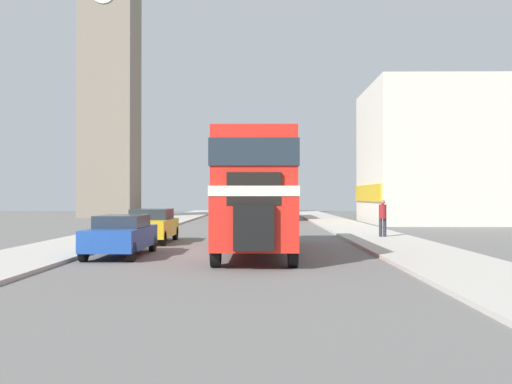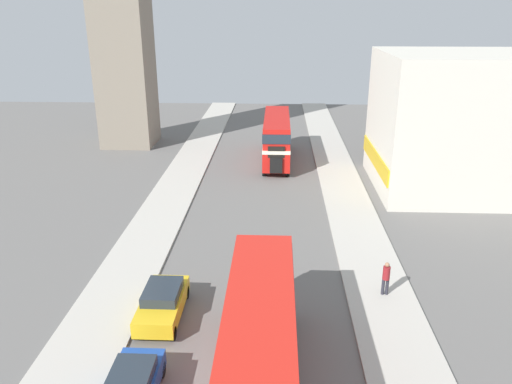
{
  "view_description": "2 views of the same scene",
  "coord_description": "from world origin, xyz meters",
  "px_view_note": "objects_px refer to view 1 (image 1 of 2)",
  "views": [
    {
      "loc": [
        1.09,
        -20.74,
        2.07
      ],
      "look_at": [
        0.85,
        0.26,
        2.24
      ],
      "focal_mm": 40.0,
      "sensor_mm": 36.0,
      "label": 1
    },
    {
      "loc": [
        1.38,
        -15.14,
        13.86
      ],
      "look_at": [
        0.0,
        16.22,
        2.12
      ],
      "focal_mm": 35.0,
      "sensor_mm": 36.0,
      "label": 2
    }
  ],
  "objects_px": {
    "double_decker_bus": "(256,186)",
    "car_parked_mid": "(151,225)",
    "pedestrian_walking": "(383,216)",
    "bus_distant": "(265,191)",
    "car_parked_near": "(121,235)",
    "church_tower": "(110,40)"
  },
  "relations": [
    {
      "from": "double_decker_bus",
      "to": "car_parked_mid",
      "type": "relative_size",
      "value": 2.48
    },
    {
      "from": "pedestrian_walking",
      "to": "bus_distant",
      "type": "bearing_deg",
      "value": 103.49
    },
    {
      "from": "car_parked_near",
      "to": "car_parked_mid",
      "type": "height_order",
      "value": "car_parked_mid"
    },
    {
      "from": "church_tower",
      "to": "car_parked_near",
      "type": "bearing_deg",
      "value": -74.37
    },
    {
      "from": "bus_distant",
      "to": "car_parked_near",
      "type": "relative_size",
      "value": 2.5
    },
    {
      "from": "double_decker_bus",
      "to": "car_parked_mid",
      "type": "bearing_deg",
      "value": 136.3
    },
    {
      "from": "car_parked_mid",
      "to": "pedestrian_walking",
      "type": "xyz_separation_m",
      "value": [
        10.84,
        2.26,
        0.36
      ]
    },
    {
      "from": "bus_distant",
      "to": "car_parked_near",
      "type": "height_order",
      "value": "bus_distant"
    },
    {
      "from": "double_decker_bus",
      "to": "church_tower",
      "type": "relative_size",
      "value": 0.3
    },
    {
      "from": "car_parked_near",
      "to": "church_tower",
      "type": "bearing_deg",
      "value": 105.63
    },
    {
      "from": "car_parked_mid",
      "to": "church_tower",
      "type": "bearing_deg",
      "value": 108.2
    },
    {
      "from": "double_decker_bus",
      "to": "car_parked_near",
      "type": "distance_m",
      "value": 5.12
    },
    {
      "from": "car_parked_mid",
      "to": "church_tower",
      "type": "relative_size",
      "value": 0.12
    },
    {
      "from": "bus_distant",
      "to": "car_parked_mid",
      "type": "xyz_separation_m",
      "value": [
        -5.22,
        -25.71,
        -1.75
      ]
    },
    {
      "from": "double_decker_bus",
      "to": "pedestrian_walking",
      "type": "relative_size",
      "value": 5.85
    },
    {
      "from": "bus_distant",
      "to": "double_decker_bus",
      "type": "bearing_deg",
      "value": -90.88
    },
    {
      "from": "pedestrian_walking",
      "to": "double_decker_bus",
      "type": "bearing_deg",
      "value": -131.86
    },
    {
      "from": "car_parked_near",
      "to": "car_parked_mid",
      "type": "xyz_separation_m",
      "value": [
        -0.08,
        5.76,
        0.04
      ]
    },
    {
      "from": "pedestrian_walking",
      "to": "church_tower",
      "type": "relative_size",
      "value": 0.05
    },
    {
      "from": "pedestrian_walking",
      "to": "church_tower",
      "type": "distance_m",
      "value": 39.61
    },
    {
      "from": "double_decker_bus",
      "to": "bus_distant",
      "type": "distance_m",
      "value": 30.25
    },
    {
      "from": "car_parked_near",
      "to": "pedestrian_walking",
      "type": "relative_size",
      "value": 2.43
    }
  ]
}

